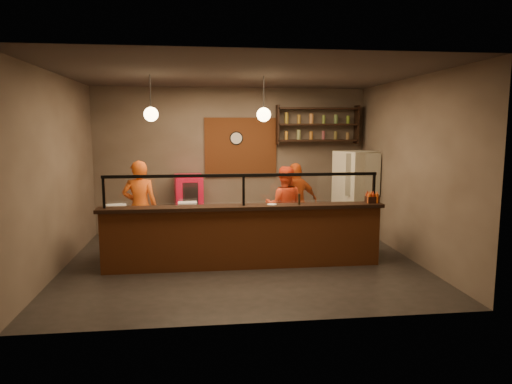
{
  "coord_description": "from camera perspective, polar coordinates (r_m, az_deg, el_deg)",
  "views": [
    {
      "loc": [
        -0.69,
        -7.66,
        2.32
      ],
      "look_at": [
        0.28,
        0.3,
        1.2
      ],
      "focal_mm": 32.0,
      "sensor_mm": 36.0,
      "label": 1
    }
  ],
  "objects": [
    {
      "name": "service_counter",
      "position": [
        7.62,
        -1.54,
        -5.85
      ],
      "size": [
        4.6,
        0.25,
        1.0
      ],
      "primitive_type": "cube",
      "color": "brown",
      "rests_on": "floor"
    },
    {
      "name": "prep_tub_a",
      "position": [
        8.03,
        -17.32,
        -2.04
      ],
      "size": [
        0.35,
        0.31,
        0.15
      ],
      "primitive_type": "cube",
      "rotation": [
        0.0,
        0.0,
        0.26
      ],
      "color": "silver",
      "rests_on": "worktop"
    },
    {
      "name": "pendant_left",
      "position": [
        7.91,
        -12.99,
        9.46
      ],
      "size": [
        0.24,
        0.24,
        0.77
      ],
      "color": "black",
      "rests_on": "ceiling"
    },
    {
      "name": "ceiling",
      "position": [
        7.74,
        -1.84,
        14.5
      ],
      "size": [
        6.0,
        6.0,
        0.0
      ],
      "primitive_type": "plane",
      "rotation": [
        3.14,
        0.0,
        0.0
      ],
      "color": "#3C332E",
      "rests_on": "wall_back"
    },
    {
      "name": "cook_right",
      "position": [
        9.47,
        5.06,
        -1.24
      ],
      "size": [
        1.02,
        0.63,
        1.61
      ],
      "primitive_type": "imported",
      "rotation": [
        0.0,
        0.0,
        3.41
      ],
      "color": "#CC4B13",
      "rests_on": "floor"
    },
    {
      "name": "wall_right",
      "position": [
        8.53,
        18.73,
        2.72
      ],
      "size": [
        0.0,
        5.0,
        5.0
      ],
      "primitive_type": "plane",
      "rotation": [
        1.57,
        0.0,
        -1.57
      ],
      "color": "#6B5C4F",
      "rests_on": "floor"
    },
    {
      "name": "wall_left",
      "position": [
        8.04,
        -23.62,
        2.17
      ],
      "size": [
        0.0,
        5.0,
        5.0
      ],
      "primitive_type": "plane",
      "rotation": [
        1.57,
        0.0,
        1.57
      ],
      "color": "#6B5C4F",
      "rests_on": "floor"
    },
    {
      "name": "wall_back",
      "position": [
        10.21,
        -3.05,
        3.93
      ],
      "size": [
        6.0,
        0.0,
        6.0
      ],
      "primitive_type": "plane",
      "rotation": [
        1.57,
        0.0,
        0.0
      ],
      "color": "#6B5C4F",
      "rests_on": "floor"
    },
    {
      "name": "prep_tub_c",
      "position": [
        7.97,
        -16.95,
        -2.09
      ],
      "size": [
        0.33,
        0.29,
        0.15
      ],
      "primitive_type": "cube",
      "rotation": [
        0.0,
        0.0,
        0.18
      ],
      "color": "white",
      "rests_on": "worktop"
    },
    {
      "name": "fridge",
      "position": [
        9.96,
        12.43,
        -0.29
      ],
      "size": [
        0.98,
        0.96,
        1.84
      ],
      "primitive_type": "cube",
      "rotation": [
        0.0,
        0.0,
        0.4
      ],
      "color": "beige",
      "rests_on": "floor"
    },
    {
      "name": "counter_ledge",
      "position": [
        7.51,
        -1.56,
        -1.92
      ],
      "size": [
        4.7,
        0.37,
        0.06
      ],
      "primitive_type": "cube",
      "color": "black",
      "rests_on": "service_counter"
    },
    {
      "name": "brick_patch",
      "position": [
        10.18,
        -1.92,
        5.61
      ],
      "size": [
        1.6,
        0.04,
        1.3
      ],
      "primitive_type": "cube",
      "color": "brown",
      "rests_on": "wall_back"
    },
    {
      "name": "worktop_cabinet",
      "position": [
        8.12,
        -1.87,
        -5.52
      ],
      "size": [
        4.6,
        0.75,
        0.85
      ],
      "primitive_type": "cube",
      "color": "gray",
      "rests_on": "floor"
    },
    {
      "name": "wall_clock",
      "position": [
        10.16,
        -2.48,
        6.73
      ],
      "size": [
        0.3,
        0.04,
        0.3
      ],
      "primitive_type": "cylinder",
      "rotation": [
        1.57,
        0.0,
        0.0
      ],
      "color": "black",
      "rests_on": "wall_back"
    },
    {
      "name": "condiment_caddy",
      "position": [
        8.01,
        14.3,
        -0.91
      ],
      "size": [
        0.22,
        0.18,
        0.11
      ],
      "primitive_type": "cube",
      "rotation": [
        0.0,
        0.0,
        0.12
      ],
      "color": "black",
      "rests_on": "counter_ledge"
    },
    {
      "name": "rolling_pin",
      "position": [
        8.23,
        -14.45,
        -2.01
      ],
      "size": [
        0.33,
        0.17,
        0.06
      ],
      "primitive_type": "cylinder",
      "rotation": [
        0.0,
        1.57,
        0.37
      ],
      "color": "gold",
      "rests_on": "worktop"
    },
    {
      "name": "pepper_mill",
      "position": [
        7.6,
        5.42,
        -0.91
      ],
      "size": [
        0.04,
        0.04,
        0.18
      ],
      "primitive_type": "cylinder",
      "rotation": [
        0.0,
        0.0,
        -0.14
      ],
      "color": "black",
      "rests_on": "counter_ledge"
    },
    {
      "name": "cook_left",
      "position": [
        8.71,
        -14.3,
        -1.86
      ],
      "size": [
        0.64,
        0.42,
        1.74
      ],
      "primitive_type": "imported",
      "rotation": [
        0.0,
        0.0,
        3.13
      ],
      "color": "#CE4D13",
      "rests_on": "floor"
    },
    {
      "name": "wall_front",
      "position": [
        5.26,
        0.66,
        0.11
      ],
      "size": [
        6.0,
        0.0,
        6.0
      ],
      "primitive_type": "plane",
      "rotation": [
        -1.57,
        0.0,
        0.0
      ],
      "color": "#6B5C4F",
      "rests_on": "floor"
    },
    {
      "name": "cook_mid",
      "position": [
        9.12,
        3.53,
        -1.72
      ],
      "size": [
        0.85,
        0.71,
        1.57
      ],
      "primitive_type": "imported",
      "rotation": [
        0.0,
        0.0,
        2.98
      ],
      "color": "red",
      "rests_on": "floor"
    },
    {
      "name": "pendant_right",
      "position": [
        7.94,
        0.97,
        9.66
      ],
      "size": [
        0.24,
        0.24,
        0.77
      ],
      "color": "black",
      "rests_on": "ceiling"
    },
    {
      "name": "small_plate",
      "position": [
        7.57,
        2.01,
        -1.56
      ],
      "size": [
        0.21,
        0.21,
        0.01
      ],
      "primitive_type": "cylinder",
      "rotation": [
        0.0,
        0.0,
        0.4
      ],
      "color": "silver",
      "rests_on": "counter_ledge"
    },
    {
      "name": "sneeze_guard",
      "position": [
        7.46,
        -1.57,
        0.66
      ],
      "size": [
        4.5,
        0.05,
        0.52
      ],
      "color": "white",
      "rests_on": "counter_ledge"
    },
    {
      "name": "pizza_dough",
      "position": [
        7.98,
        0.1,
        -2.23
      ],
      "size": [
        0.56,
        0.56,
        0.01
      ],
      "primitive_type": "cylinder",
      "rotation": [
        0.0,
        0.0,
        0.23
      ],
      "color": "white",
      "rests_on": "worktop"
    },
    {
      "name": "worktop",
      "position": [
        8.02,
        -1.89,
        -2.4
      ],
      "size": [
        4.6,
        0.75,
        0.05
      ],
      "primitive_type": "cube",
      "color": "beige",
      "rests_on": "worktop_cabinet"
    },
    {
      "name": "wall_shelving",
      "position": [
        10.31,
        7.7,
        8.36
      ],
      "size": [
        1.84,
        0.28,
        0.85
      ],
      "color": "black",
      "rests_on": "wall_back"
    },
    {
      "name": "floor",
      "position": [
        8.04,
        -1.73,
        -8.8
      ],
      "size": [
        6.0,
        6.0,
        0.0
      ],
      "primitive_type": "plane",
      "color": "black",
      "rests_on": "ground"
    },
    {
      "name": "red_cooler",
      "position": [
        9.95,
        -8.36,
        -1.65
      ],
      "size": [
        0.63,
        0.59,
        1.34
      ],
      "primitive_type": "cube",
      "rotation": [
        0.0,
        0.0,
        0.11
      ],
      "color": "red",
      "rests_on": "floor"
    },
    {
      "name": "prep_tub_b",
      "position": [
        7.93,
        -8.54,
        -1.83
      ],
      "size": [
        0.33,
        0.27,
        0.16
      ],
      "primitive_type": "cube",
      "rotation": [
        0.0,
        0.0,
        0.04
      ],
      "color": "silver",
      "rests_on": "worktop"
    }
  ]
}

